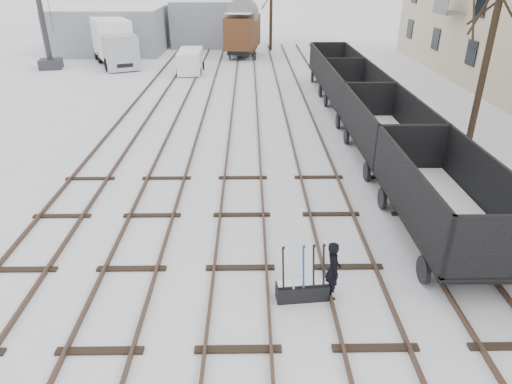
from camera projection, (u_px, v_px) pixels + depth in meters
ground at (240, 269)px, 12.62m from camera, size 120.00×120.00×0.00m
tracks at (244, 118)px, 24.84m from camera, size 13.90×52.00×0.16m
shed_left at (111, 30)px, 43.79m from camera, size 10.00×8.00×4.10m
shed_right at (208, 23)px, 47.41m from camera, size 7.00×6.00×4.50m
ground_frame at (302, 289)px, 11.37m from camera, size 1.33×0.54×1.49m
worker at (333, 270)px, 11.25m from camera, size 0.40×0.59×1.58m
freight_wagon_a at (443, 211)px, 13.53m from camera, size 2.57×6.42×2.62m
freight_wagon_b at (385, 138)px, 19.26m from camera, size 2.57×6.42×2.62m
freight_wagon_c at (354, 99)px, 25.00m from camera, size 2.57×6.42×2.62m
freight_wagon_d at (334, 74)px, 30.73m from camera, size 2.57×6.42×2.62m
box_van_wagon at (243, 31)px, 41.24m from camera, size 3.58×5.53×3.92m
lorry at (113, 42)px, 38.10m from camera, size 4.66×8.28×3.60m
panel_van at (190, 61)px, 35.48m from camera, size 1.82×4.01×1.75m
crane at (47, 40)px, 36.53m from camera, size 2.00×5.05×8.49m
tree_near at (488, 54)px, 19.71m from camera, size 0.30×0.30×8.22m
tree_far_left at (232, 18)px, 46.67m from camera, size 0.30×0.30×5.59m
tree_far_right at (271, 14)px, 43.98m from camera, size 0.30×0.30×6.84m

